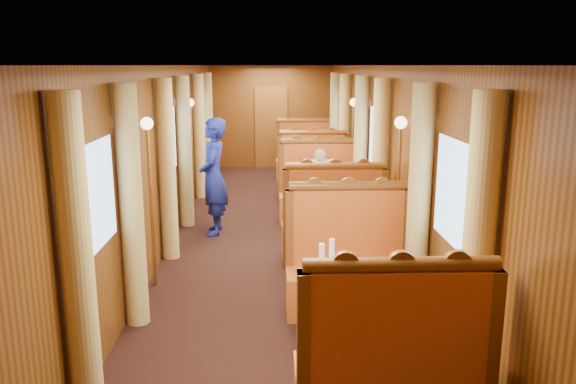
{
  "coord_description": "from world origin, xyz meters",
  "views": [
    {
      "loc": [
        -0.07,
        -7.94,
        2.5
      ],
      "look_at": [
        0.15,
        -1.53,
        1.05
      ],
      "focal_mm": 35.0,
      "sensor_mm": 36.0,
      "label": 1
    }
  ],
  "objects_px": {
    "teapot_back": "(352,269)",
    "passenger": "(320,178)",
    "table_far": "(308,170)",
    "table_near": "(365,318)",
    "steward": "(213,177)",
    "banquette_near_fwd": "(391,377)",
    "teapot_left": "(349,273)",
    "banquette_far_aft": "(305,160)",
    "banquette_mid_aft": "(319,195)",
    "teapot_right": "(367,276)",
    "table_mid": "(325,213)",
    "banquette_mid_fwd": "(333,230)",
    "banquette_far_fwd": "(312,177)",
    "rose_vase_far": "(309,143)",
    "fruit_plate": "(403,278)",
    "banquette_near_aft": "(349,271)",
    "rose_vase_mid": "(327,177)",
    "tea_tray": "(355,279)"
  },
  "relations": [
    {
      "from": "teapot_back",
      "to": "passenger",
      "type": "height_order",
      "value": "passenger"
    },
    {
      "from": "table_far",
      "to": "teapot_back",
      "type": "distance_m",
      "value": 6.97
    },
    {
      "from": "table_near",
      "to": "steward",
      "type": "height_order",
      "value": "steward"
    },
    {
      "from": "banquette_near_fwd",
      "to": "teapot_left",
      "type": "bearing_deg",
      "value": 100.12
    },
    {
      "from": "banquette_far_aft",
      "to": "table_near",
      "type": "bearing_deg",
      "value": -90.0
    },
    {
      "from": "banquette_near_fwd",
      "to": "banquette_mid_aft",
      "type": "distance_m",
      "value": 5.53
    },
    {
      "from": "table_near",
      "to": "teapot_right",
      "type": "relative_size",
      "value": 7.31
    },
    {
      "from": "table_mid",
      "to": "teapot_left",
      "type": "distance_m",
      "value": 3.63
    },
    {
      "from": "banquette_mid_fwd",
      "to": "banquette_far_fwd",
      "type": "xyz_separation_m",
      "value": [
        0.0,
        3.5,
        0.0
      ]
    },
    {
      "from": "banquette_mid_fwd",
      "to": "table_far",
      "type": "bearing_deg",
      "value": 90.0
    },
    {
      "from": "table_far",
      "to": "table_mid",
      "type": "bearing_deg",
      "value": -90.0
    },
    {
      "from": "teapot_back",
      "to": "rose_vase_far",
      "type": "height_order",
      "value": "rose_vase_far"
    },
    {
      "from": "banquette_far_aft",
      "to": "rose_vase_far",
      "type": "relative_size",
      "value": 3.72
    },
    {
      "from": "banquette_mid_fwd",
      "to": "teapot_right",
      "type": "xyz_separation_m",
      "value": [
        -0.02,
        -2.6,
        0.38
      ]
    },
    {
      "from": "banquette_near_fwd",
      "to": "table_mid",
      "type": "distance_m",
      "value": 4.51
    },
    {
      "from": "table_near",
      "to": "rose_vase_far",
      "type": "height_order",
      "value": "rose_vase_far"
    },
    {
      "from": "teapot_back",
      "to": "teapot_left",
      "type": "bearing_deg",
      "value": -125.91
    },
    {
      "from": "banquette_far_aft",
      "to": "fruit_plate",
      "type": "xyz_separation_m",
      "value": [
        0.29,
        -8.1,
        0.35
      ]
    },
    {
      "from": "banquette_near_fwd",
      "to": "banquette_near_aft",
      "type": "height_order",
      "value": "same"
    },
    {
      "from": "teapot_left",
      "to": "passenger",
      "type": "bearing_deg",
      "value": 77.38
    },
    {
      "from": "banquette_far_fwd",
      "to": "banquette_far_aft",
      "type": "bearing_deg",
      "value": 90.0
    },
    {
      "from": "teapot_left",
      "to": "rose_vase_mid",
      "type": "bearing_deg",
      "value": 76.47
    },
    {
      "from": "table_mid",
      "to": "banquette_far_aft",
      "type": "relative_size",
      "value": 0.78
    },
    {
      "from": "banquette_near_fwd",
      "to": "tea_tray",
      "type": "xyz_separation_m",
      "value": [
        -0.11,
        0.96,
        0.33
      ]
    },
    {
      "from": "steward",
      "to": "passenger",
      "type": "distance_m",
      "value": 1.73
    },
    {
      "from": "banquette_near_aft",
      "to": "steward",
      "type": "height_order",
      "value": "steward"
    },
    {
      "from": "banquette_far_aft",
      "to": "fruit_plate",
      "type": "bearing_deg",
      "value": -87.97
    },
    {
      "from": "table_mid",
      "to": "tea_tray",
      "type": "relative_size",
      "value": 3.09
    },
    {
      "from": "teapot_right",
      "to": "rose_vase_mid",
      "type": "relative_size",
      "value": 0.4
    },
    {
      "from": "banquette_near_aft",
      "to": "teapot_right",
      "type": "xyz_separation_m",
      "value": [
        -0.02,
        -1.13,
        0.38
      ]
    },
    {
      "from": "table_near",
      "to": "banquette_mid_aft",
      "type": "xyz_separation_m",
      "value": [
        0.0,
        4.51,
        0.05
      ]
    },
    {
      "from": "passenger",
      "to": "table_far",
      "type": "bearing_deg",
      "value": 90.0
    },
    {
      "from": "banquette_mid_aft",
      "to": "table_far",
      "type": "distance_m",
      "value": 2.49
    },
    {
      "from": "banquette_mid_aft",
      "to": "banquette_far_aft",
      "type": "distance_m",
      "value": 3.5
    },
    {
      "from": "banquette_mid_fwd",
      "to": "teapot_left",
      "type": "height_order",
      "value": "banquette_mid_fwd"
    },
    {
      "from": "banquette_far_aft",
      "to": "teapot_left",
      "type": "distance_m",
      "value": 8.12
    },
    {
      "from": "teapot_right",
      "to": "table_near",
      "type": "bearing_deg",
      "value": 57.13
    },
    {
      "from": "rose_vase_mid",
      "to": "passenger",
      "type": "xyz_separation_m",
      "value": [
        -0.03,
        0.82,
        -0.19
      ]
    },
    {
      "from": "table_mid",
      "to": "teapot_right",
      "type": "bearing_deg",
      "value": -90.33
    },
    {
      "from": "teapot_back",
      "to": "steward",
      "type": "bearing_deg",
      "value": 94.29
    },
    {
      "from": "table_mid",
      "to": "teapot_back",
      "type": "bearing_deg",
      "value": -91.95
    },
    {
      "from": "table_near",
      "to": "tea_tray",
      "type": "distance_m",
      "value": 0.4
    },
    {
      "from": "rose_vase_mid",
      "to": "table_far",
      "type": "bearing_deg",
      "value": 90.43
    },
    {
      "from": "banquette_far_fwd",
      "to": "rose_vase_mid",
      "type": "bearing_deg",
      "value": -89.39
    },
    {
      "from": "tea_tray",
      "to": "teapot_right",
      "type": "height_order",
      "value": "teapot_right"
    },
    {
      "from": "teapot_left",
      "to": "passenger",
      "type": "xyz_separation_m",
      "value": [
        0.16,
        4.41,
        -0.08
      ]
    },
    {
      "from": "banquette_near_fwd",
      "to": "steward",
      "type": "relative_size",
      "value": 0.77
    },
    {
      "from": "table_near",
      "to": "tea_tray",
      "type": "height_order",
      "value": "tea_tray"
    },
    {
      "from": "banquette_far_fwd",
      "to": "steward",
      "type": "height_order",
      "value": "steward"
    },
    {
      "from": "banquette_near_fwd",
      "to": "table_far",
      "type": "xyz_separation_m",
      "value": [
        0.0,
        8.01,
        -0.05
      ]
    }
  ]
}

